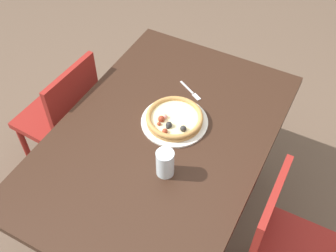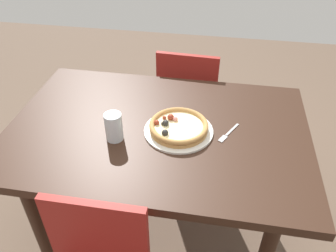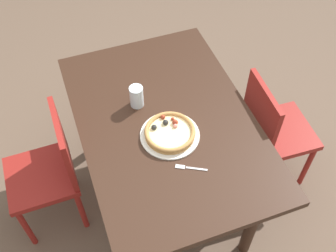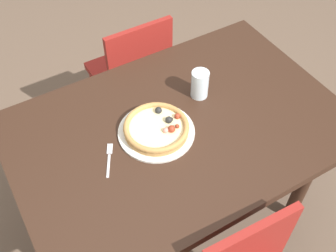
{
  "view_description": "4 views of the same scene",
  "coord_description": "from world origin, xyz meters",
  "px_view_note": "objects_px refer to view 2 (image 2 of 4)",
  "views": [
    {
      "loc": [
        1.06,
        0.6,
        2.23
      ],
      "look_at": [
        -0.05,
        0.01,
        0.8
      ],
      "focal_mm": 43.21,
      "sensor_mm": 36.0,
      "label": 1
    },
    {
      "loc": [
        -0.27,
        1.25,
        1.77
      ],
      "look_at": [
        -0.05,
        0.01,
        0.8
      ],
      "focal_mm": 36.36,
      "sensor_mm": 36.0,
      "label": 2
    },
    {
      "loc": [
        -1.35,
        0.48,
        2.52
      ],
      "look_at": [
        -0.05,
        0.01,
        0.8
      ],
      "focal_mm": 43.34,
      "sensor_mm": 36.0,
      "label": 3
    },
    {
      "loc": [
        -0.62,
        -0.95,
        2.09
      ],
      "look_at": [
        -0.05,
        0.01,
        0.8
      ],
      "focal_mm": 43.44,
      "sensor_mm": 36.0,
      "label": 4
    }
  ],
  "objects_px": {
    "plate": "(179,131)",
    "pizza": "(178,126)",
    "chair_near": "(189,100)",
    "drinking_glass": "(114,127)",
    "fork": "(228,134)",
    "dining_table": "(158,143)"
  },
  "relations": [
    {
      "from": "plate",
      "to": "fork",
      "type": "height_order",
      "value": "plate"
    },
    {
      "from": "chair_near",
      "to": "drinking_glass",
      "type": "distance_m",
      "value": 0.92
    },
    {
      "from": "dining_table",
      "to": "pizza",
      "type": "xyz_separation_m",
      "value": [
        -0.1,
        0.02,
        0.13
      ]
    },
    {
      "from": "drinking_glass",
      "to": "pizza",
      "type": "bearing_deg",
      "value": -160.46
    },
    {
      "from": "plate",
      "to": "drinking_glass",
      "type": "xyz_separation_m",
      "value": [
        0.28,
        0.1,
        0.06
      ]
    },
    {
      "from": "chair_near",
      "to": "fork",
      "type": "xyz_separation_m",
      "value": [
        -0.26,
        0.69,
        0.29
      ]
    },
    {
      "from": "chair_near",
      "to": "fork",
      "type": "height_order",
      "value": "chair_near"
    },
    {
      "from": "drinking_glass",
      "to": "dining_table",
      "type": "bearing_deg",
      "value": -146.83
    },
    {
      "from": "plate",
      "to": "drinking_glass",
      "type": "height_order",
      "value": "drinking_glass"
    },
    {
      "from": "dining_table",
      "to": "drinking_glass",
      "type": "relative_size",
      "value": 10.7
    },
    {
      "from": "dining_table",
      "to": "plate",
      "type": "relative_size",
      "value": 4.4
    },
    {
      "from": "pizza",
      "to": "plate",
      "type": "bearing_deg",
      "value": 178.41
    },
    {
      "from": "plate",
      "to": "pizza",
      "type": "xyz_separation_m",
      "value": [
        0.0,
        -0.0,
        0.03
      ]
    },
    {
      "from": "fork",
      "to": "drinking_glass",
      "type": "xyz_separation_m",
      "value": [
        0.51,
        0.12,
        0.06
      ]
    },
    {
      "from": "dining_table",
      "to": "drinking_glass",
      "type": "bearing_deg",
      "value": 33.17
    },
    {
      "from": "plate",
      "to": "drinking_glass",
      "type": "relative_size",
      "value": 2.43
    },
    {
      "from": "drinking_glass",
      "to": "chair_near",
      "type": "bearing_deg",
      "value": -107.21
    },
    {
      "from": "dining_table",
      "to": "drinking_glass",
      "type": "xyz_separation_m",
      "value": [
        0.17,
        0.11,
        0.16
      ]
    },
    {
      "from": "plate",
      "to": "drinking_glass",
      "type": "distance_m",
      "value": 0.3
    },
    {
      "from": "dining_table",
      "to": "chair_near",
      "type": "height_order",
      "value": "chair_near"
    },
    {
      "from": "dining_table",
      "to": "drinking_glass",
      "type": "height_order",
      "value": "drinking_glass"
    },
    {
      "from": "dining_table",
      "to": "fork",
      "type": "relative_size",
      "value": 9.33
    }
  ]
}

